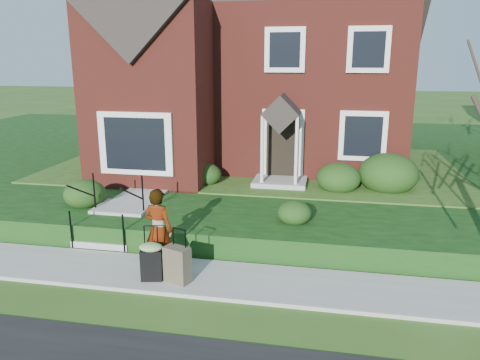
% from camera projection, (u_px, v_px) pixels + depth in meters
% --- Properties ---
extents(ground, '(120.00, 120.00, 0.00)m').
position_uv_depth(ground, '(192.00, 279.00, 9.55)').
color(ground, '#2D5119').
rests_on(ground, ground).
extents(sidewalk, '(60.00, 1.60, 0.08)m').
position_uv_depth(sidewalk, '(192.00, 277.00, 9.54)').
color(sidewalk, '#9E9B93').
rests_on(sidewalk, ground).
extents(terrace, '(44.00, 20.00, 0.60)m').
position_uv_depth(terrace, '(363.00, 161.00, 19.09)').
color(terrace, '#11350E').
rests_on(terrace, ground).
extents(walkway, '(1.20, 6.00, 0.06)m').
position_uv_depth(walkway, '(161.00, 181.00, 14.60)').
color(walkway, '#9E9B93').
rests_on(walkway, terrace).
extents(main_house, '(10.40, 10.20, 9.40)m').
position_uv_depth(main_house, '(257.00, 33.00, 17.38)').
color(main_house, maroon).
rests_on(main_house, terrace).
extents(front_steps, '(1.40, 2.02, 1.50)m').
position_uv_depth(front_steps, '(116.00, 219.00, 11.64)').
color(front_steps, '#9E9B93').
rests_on(front_steps, ground).
extents(foundation_shrubs, '(10.23, 4.63, 1.21)m').
position_uv_depth(foundation_shrubs, '(262.00, 171.00, 13.87)').
color(foundation_shrubs, black).
rests_on(foundation_shrubs, terrace).
extents(woman, '(0.71, 0.54, 1.75)m').
position_uv_depth(woman, '(159.00, 230.00, 9.59)').
color(woman, '#999999').
rests_on(woman, sidewalk).
extents(suitcase_black, '(0.54, 0.47, 1.13)m').
position_uv_depth(suitcase_black, '(151.00, 259.00, 9.23)').
color(suitcase_black, black).
rests_on(suitcase_black, sidewalk).
extents(suitcase_olive, '(0.57, 0.44, 1.09)m').
position_uv_depth(suitcase_olive, '(177.00, 265.00, 9.16)').
color(suitcase_olive, brown).
rests_on(suitcase_olive, sidewalk).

